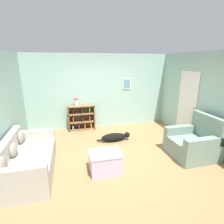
{
  "coord_description": "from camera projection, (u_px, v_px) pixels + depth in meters",
  "views": [
    {
      "loc": [
        -1.07,
        -3.88,
        2.32
      ],
      "look_at": [
        0.0,
        0.4,
        1.05
      ],
      "focal_mm": 28.0,
      "sensor_mm": 36.0,
      "label": 1
    }
  ],
  "objects": [
    {
      "name": "coffee_table",
      "position": [
        105.0,
        162.0,
        3.78
      ],
      "size": [
        0.68,
        0.51,
        0.46
      ],
      "color": "#BCB2D1",
      "rests_on": "ground_plane"
    },
    {
      "name": "vase",
      "position": [
        76.0,
        100.0,
        5.91
      ],
      "size": [
        0.15,
        0.15,
        0.33
      ],
      "color": "silver",
      "rests_on": "bookshelf"
    },
    {
      "name": "dog",
      "position": [
        115.0,
        137.0,
        5.26
      ],
      "size": [
        1.04,
        0.24,
        0.26
      ],
      "color": "black",
      "rests_on": "ground_plane"
    },
    {
      "name": "wall_right",
      "position": [
        206.0,
        101.0,
        4.76
      ],
      "size": [
        0.16,
        5.0,
        2.6
      ],
      "color": "#93BCB2",
      "rests_on": "ground_plane"
    },
    {
      "name": "recliner_chair",
      "position": [
        194.0,
        143.0,
        4.41
      ],
      "size": [
        1.02,
        1.01,
        1.06
      ],
      "color": "gray",
      "rests_on": "ground_plane"
    },
    {
      "name": "bookshelf",
      "position": [
        82.0,
        118.0,
        6.14
      ],
      "size": [
        0.92,
        0.29,
        0.88
      ],
      "color": "olive",
      "rests_on": "ground_plane"
    },
    {
      "name": "couch",
      "position": [
        27.0,
        161.0,
        3.68
      ],
      "size": [
        0.94,
        1.84,
        0.81
      ],
      "color": "#ADA89E",
      "rests_on": "ground_plane"
    },
    {
      "name": "ground_plane",
      "position": [
        116.0,
        155.0,
        4.51
      ],
      "size": [
        14.0,
        14.0,
        0.0
      ],
      "primitive_type": "plane",
      "color": "#997047"
    },
    {
      "name": "wall_back",
      "position": [
        100.0,
        91.0,
        6.24
      ],
      "size": [
        5.6,
        0.13,
        2.6
      ],
      "color": "#93BCB2",
      "rests_on": "ground_plane"
    }
  ]
}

